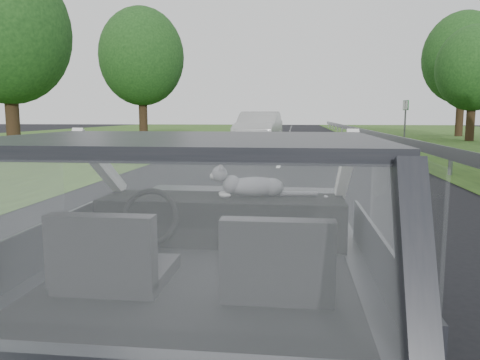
% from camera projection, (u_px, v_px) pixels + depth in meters
% --- Properties ---
extents(subject_car, '(1.80, 4.00, 1.45)m').
position_uv_depth(subject_car, '(205.00, 268.00, 2.50)').
color(subject_car, black).
rests_on(subject_car, ground).
extents(dashboard, '(1.58, 0.45, 0.30)m').
position_uv_depth(dashboard, '(222.00, 219.00, 3.10)').
color(dashboard, black).
rests_on(dashboard, subject_car).
extents(driver_seat, '(0.50, 0.72, 0.42)m').
position_uv_depth(driver_seat, '(111.00, 253.00, 2.24)').
color(driver_seat, black).
rests_on(driver_seat, subject_car).
extents(passenger_seat, '(0.50, 0.72, 0.42)m').
position_uv_depth(passenger_seat, '(278.00, 259.00, 2.15)').
color(passenger_seat, black).
rests_on(passenger_seat, subject_car).
extents(steering_wheel, '(0.36, 0.36, 0.04)m').
position_uv_depth(steering_wheel, '(150.00, 217.00, 2.84)').
color(steering_wheel, black).
rests_on(steering_wheel, dashboard).
extents(cat, '(0.53, 0.27, 0.23)m').
position_uv_depth(cat, '(254.00, 185.00, 3.09)').
color(cat, '#98989B').
rests_on(cat, dashboard).
extents(guardrail, '(0.05, 90.00, 0.32)m').
position_uv_depth(guardrail, '(446.00, 153.00, 11.86)').
color(guardrail, gray).
rests_on(guardrail, ground).
extents(other_car, '(2.35, 5.26, 1.69)m').
position_uv_depth(other_car, '(259.00, 129.00, 22.34)').
color(other_car, '#AAAAAA').
rests_on(other_car, ground).
extents(highway_sign, '(0.17, 0.94, 2.35)m').
position_uv_depth(highway_sign, '(405.00, 121.00, 26.69)').
color(highway_sign, '#1A6729').
rests_on(highway_sign, ground).
extents(tree_2, '(5.02, 5.02, 6.45)m').
position_uv_depth(tree_2, '(473.00, 85.00, 27.01)').
color(tree_2, '#143312').
rests_on(tree_2, ground).
extents(tree_3, '(6.44, 6.44, 8.45)m').
position_uv_depth(tree_3, '(462.00, 76.00, 32.92)').
color(tree_3, '#143312').
rests_on(tree_3, ground).
extents(tree_5, '(4.74, 4.74, 7.09)m').
position_uv_depth(tree_5, '(9.00, 61.00, 17.67)').
color(tree_5, '#143312').
rests_on(tree_5, ground).
extents(tree_6, '(6.55, 6.55, 7.66)m').
position_uv_depth(tree_6, '(142.00, 76.00, 28.13)').
color(tree_6, '#143312').
rests_on(tree_6, ground).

